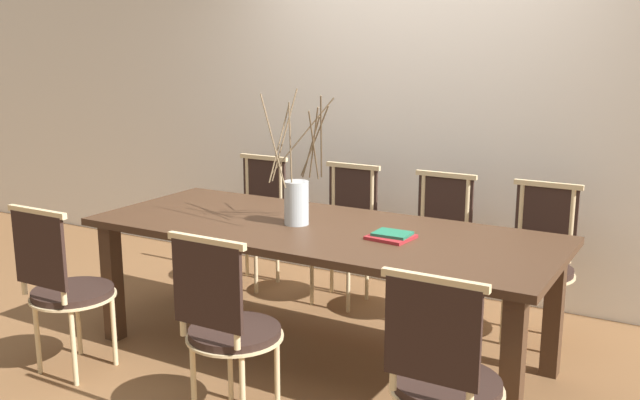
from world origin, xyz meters
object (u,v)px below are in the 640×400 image
object	(u,v)px
dining_table	(320,243)
book_stack	(391,236)
chair_near_center	(443,375)
vase_centerpiece	(297,199)
chair_far_center	(436,243)

from	to	relation	value
dining_table	book_stack	bearing A→B (deg)	-2.31
dining_table	chair_near_center	size ratio (longest dim) A/B	2.77
dining_table	vase_centerpiece	bearing A→B (deg)	-178.43
vase_centerpiece	book_stack	world-z (taller)	vase_centerpiece
chair_far_center	vase_centerpiece	size ratio (longest dim) A/B	1.26
book_stack	dining_table	bearing A→B (deg)	177.69
dining_table	vase_centerpiece	world-z (taller)	vase_centerpiece
dining_table	chair_far_center	xyz separation A→B (m)	(0.35, 0.85, -0.16)
book_stack	chair_near_center	bearing A→B (deg)	-54.49
chair_far_center	vase_centerpiece	xyz separation A→B (m)	(-0.50, -0.85, 0.39)
chair_far_center	book_stack	world-z (taller)	chair_far_center
chair_near_center	chair_far_center	xyz separation A→B (m)	(-0.67, 1.69, 0.00)
dining_table	chair_near_center	distance (m)	1.34
chair_near_center	chair_far_center	size ratio (longest dim) A/B	1.00
vase_centerpiece	book_stack	xyz separation A→B (m)	(0.57, -0.01, -0.13)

